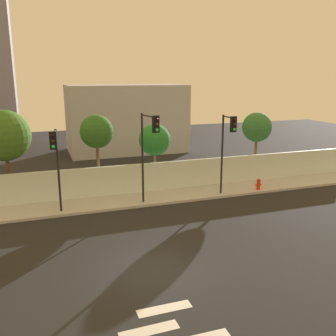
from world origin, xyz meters
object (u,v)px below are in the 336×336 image
object	(u,v)px
traffic_light_center	(149,140)
roadside_tree_rightmost	(257,127)
roadside_tree_midleft	(97,132)
roadside_tree_leftmost	(5,136)
fire_hydrant	(258,184)
traffic_light_left	(56,154)
traffic_light_right	(228,138)
roadside_tree_midright	(155,140)

from	to	relation	value
traffic_light_center	roadside_tree_rightmost	distance (m)	9.86
roadside_tree_midleft	roadside_tree_leftmost	bearing A→B (deg)	180.00
fire_hydrant	roadside_tree_rightmost	distance (m)	4.73
traffic_light_left	traffic_light_right	world-z (taller)	traffic_light_right
traffic_light_left	roadside_tree_midright	world-z (taller)	traffic_light_left
roadside_tree_rightmost	roadside_tree_midleft	bearing A→B (deg)	180.00
traffic_light_left	roadside_tree_leftmost	world-z (taller)	roadside_tree_leftmost
roadside_tree_midleft	traffic_light_center	bearing A→B (deg)	-59.14
fire_hydrant	roadside_tree_leftmost	xyz separation A→B (m)	(-14.92, 3.12, 3.42)
traffic_light_right	roadside_tree_midleft	distance (m)	7.98
traffic_light_left	traffic_light_right	distance (m)	9.79
traffic_light_center	fire_hydrant	world-z (taller)	traffic_light_center
traffic_light_right	roadside_tree_leftmost	world-z (taller)	roadside_tree_leftmost
traffic_light_left	fire_hydrant	bearing A→B (deg)	1.63
roadside_tree_leftmost	roadside_tree_rightmost	xyz separation A→B (m)	(16.57, -0.00, -0.27)
roadside_tree_leftmost	traffic_light_right	bearing A→B (deg)	-16.10
traffic_light_right	fire_hydrant	xyz separation A→B (m)	(2.57, 0.44, -3.16)
traffic_light_right	roadside_tree_midright	distance (m)	4.97
roadside_tree_midright	roadside_tree_rightmost	bearing A→B (deg)	-0.00
traffic_light_center	traffic_light_right	xyz separation A→B (m)	(4.89, 0.19, -0.19)
traffic_light_left	traffic_light_right	xyz separation A→B (m)	(9.78, -0.09, 0.30)
traffic_light_center	roadside_tree_midleft	bearing A→B (deg)	120.86
traffic_light_center	fire_hydrant	distance (m)	8.20
roadside_tree_midleft	roadside_tree_midright	distance (m)	3.78
roadside_tree_rightmost	roadside_tree_midright	bearing A→B (deg)	180.00
roadside_tree_leftmost	roadside_tree_midleft	distance (m)	5.21
traffic_light_center	roadside_tree_midright	world-z (taller)	traffic_light_center
fire_hydrant	roadside_tree_midright	xyz separation A→B (m)	(-5.99, 3.12, 2.67)
traffic_light_center	traffic_light_left	bearing A→B (deg)	176.67
traffic_light_right	roadside_tree_rightmost	distance (m)	5.53
traffic_light_left	traffic_light_right	size ratio (longest dim) A/B	0.91
traffic_light_center	roadside_tree_rightmost	size ratio (longest dim) A/B	1.08
fire_hydrant	roadside_tree_leftmost	world-z (taller)	roadside_tree_leftmost
roadside_tree_leftmost	roadside_tree_midright	size ratio (longest dim) A/B	1.28
fire_hydrant	traffic_light_left	bearing A→B (deg)	-178.37
roadside_tree_midleft	roadside_tree_rightmost	size ratio (longest dim) A/B	1.05
traffic_light_center	fire_hydrant	bearing A→B (deg)	4.87
traffic_light_left	traffic_light_center	bearing A→B (deg)	-3.33
roadside_tree_midleft	roadside_tree_rightmost	xyz separation A→B (m)	(11.36, -0.00, -0.23)
traffic_light_left	roadside_tree_midleft	distance (m)	4.40
roadside_tree_midright	roadside_tree_rightmost	xyz separation A→B (m)	(7.65, -0.00, 0.48)
traffic_light_right	roadside_tree_rightmost	bearing A→B (deg)	40.15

